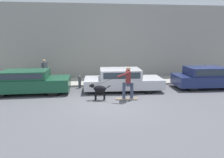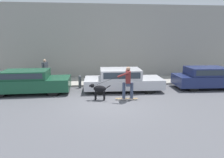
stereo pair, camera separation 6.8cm
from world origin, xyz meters
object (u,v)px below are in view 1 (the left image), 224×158
object	(u,v)px
parked_car_2	(207,78)
pedestrian_with_bag	(45,70)
parked_car_0	(29,82)
skateboarder	(128,81)
parked_car_1	(122,80)
fire_hydrant	(80,81)
dog	(99,89)

from	to	relation	value
parked_car_2	pedestrian_with_bag	bearing A→B (deg)	169.68
parked_car_0	skateboarder	world-z (taller)	skateboarder
parked_car_0	pedestrian_with_bag	distance (m)	2.31
parked_car_0	parked_car_1	bearing A→B (deg)	-0.39
fire_hydrant	dog	bearing A→B (deg)	-66.84
parked_car_0	parked_car_1	world-z (taller)	parked_car_0
parked_car_1	skateboarder	size ratio (longest dim) A/B	2.02
parked_car_0	parked_car_1	size ratio (longest dim) A/B	0.96
parked_car_2	fire_hydrant	size ratio (longest dim) A/B	5.24
parked_car_1	pedestrian_with_bag	world-z (taller)	pedestrian_with_bag
parked_car_2	dog	world-z (taller)	parked_car_2
parked_car_2	dog	distance (m)	6.92
pedestrian_with_bag	dog	bearing A→B (deg)	-24.88
dog	fire_hydrant	xyz separation A→B (m)	(-1.06, 2.49, -0.15)
dog	fire_hydrant	size ratio (longest dim) A/B	1.34
skateboarder	fire_hydrant	distance (m)	3.66
parked_car_1	fire_hydrant	bearing A→B (deg)	163.87
dog	fire_hydrant	world-z (taller)	dog
skateboarder	fire_hydrant	world-z (taller)	skateboarder
parked_car_1	parked_car_0	bearing A→B (deg)	-177.97
parked_car_1	parked_car_2	distance (m)	5.27
pedestrian_with_bag	fire_hydrant	size ratio (longest dim) A/B	1.94
parked_car_0	skateboarder	bearing A→B (deg)	-19.64
pedestrian_with_bag	parked_car_1	bearing A→B (deg)	-0.73
parked_car_1	skateboarder	world-z (taller)	skateboarder
parked_car_2	parked_car_1	bearing A→B (deg)	-177.76
parked_car_1	parked_car_2	bearing A→B (deg)	2.01
skateboarder	parked_car_1	bearing A→B (deg)	-85.47
parked_car_0	pedestrian_with_bag	size ratio (longest dim) A/B	2.87
parked_car_2	parked_car_0	bearing A→B (deg)	-177.75
parked_car_0	parked_car_1	xyz separation A→B (m)	(5.26, 0.00, -0.03)
pedestrian_with_bag	fire_hydrant	distance (m)	2.78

